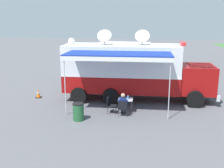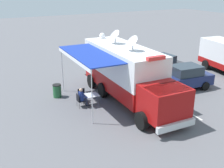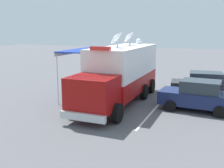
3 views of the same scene
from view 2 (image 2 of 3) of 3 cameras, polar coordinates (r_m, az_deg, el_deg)
ground_plane at (r=18.99m, az=2.11°, el=-2.54°), size 100.00×100.00×0.00m
lot_stripe at (r=18.17m, az=13.12°, el=-4.20°), size 0.19×4.80×0.01m
command_truck at (r=17.68m, az=3.26°, el=2.41°), size 4.94×9.53×4.53m
folding_table at (r=17.40m, az=-4.20°, el=-2.40°), size 0.81×0.81×0.73m
water_bottle at (r=17.20m, az=-4.22°, el=-2.10°), size 0.07×0.07×0.22m
folding_chair_at_table at (r=17.28m, az=-6.76°, el=-3.23°), size 0.49×0.49×0.87m
folding_chair_beside_table at (r=18.07m, az=-6.30°, el=-2.13°), size 0.49×0.49×0.87m
seated_responder at (r=17.29m, az=-6.19°, el=-2.70°), size 0.66×0.56×1.25m
trash_bin at (r=19.05m, az=-11.40°, el=-1.39°), size 0.57×0.57×0.91m
traffic_cone at (r=23.38m, az=-5.19°, el=2.61°), size 0.36×0.36×0.58m
car_behind_truck at (r=23.11m, az=9.89°, el=3.73°), size 4.36×2.35×1.76m
car_far_corner at (r=20.70m, az=14.84°, el=1.35°), size 4.33×2.28×1.76m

